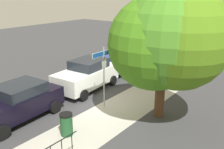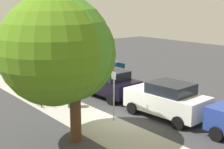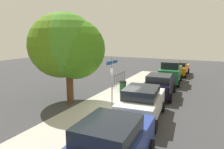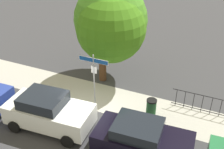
{
  "view_description": "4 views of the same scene",
  "coord_description": "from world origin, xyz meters",
  "px_view_note": "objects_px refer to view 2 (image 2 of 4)",
  "views": [
    {
      "loc": [
        9.35,
        8.17,
        5.84
      ],
      "look_at": [
        0.28,
        1.11,
        1.98
      ],
      "focal_mm": 40.59,
      "sensor_mm": 36.0,
      "label": 1
    },
    {
      "loc": [
        -11.59,
        9.8,
        5.67
      ],
      "look_at": [
        0.53,
        0.13,
        2.23
      ],
      "focal_mm": 50.98,
      "sensor_mm": 36.0,
      "label": 2
    },
    {
      "loc": [
        -11.54,
        -5.13,
        4.52
      ],
      "look_at": [
        1.2,
        0.96,
        1.85
      ],
      "focal_mm": 32.44,
      "sensor_mm": 36.0,
      "label": 3
    },
    {
      "loc": [
        5.97,
        -10.47,
        9.27
      ],
      "look_at": [
        0.96,
        0.67,
        2.12
      ],
      "focal_mm": 43.8,
      "sensor_mm": 36.0,
      "label": 4
    }
  ],
  "objects_px": {
    "car_black": "(108,83)",
    "trash_bin": "(72,99)",
    "street_sign": "(114,76)",
    "car_orange": "(40,62)",
    "shade_tree": "(59,50)",
    "car_white": "(167,100)",
    "car_green": "(68,68)"
  },
  "relations": [
    {
      "from": "street_sign",
      "to": "car_orange",
      "type": "relative_size",
      "value": 0.75
    },
    {
      "from": "street_sign",
      "to": "car_green",
      "type": "relative_size",
      "value": 0.73
    },
    {
      "from": "shade_tree",
      "to": "car_black",
      "type": "height_order",
      "value": "shade_tree"
    },
    {
      "from": "car_black",
      "to": "trash_bin",
      "type": "distance_m",
      "value": 2.9
    },
    {
      "from": "street_sign",
      "to": "trash_bin",
      "type": "bearing_deg",
      "value": 9.19
    },
    {
      "from": "car_white",
      "to": "car_green",
      "type": "relative_size",
      "value": 1.01
    },
    {
      "from": "street_sign",
      "to": "shade_tree",
      "type": "distance_m",
      "value": 3.61
    },
    {
      "from": "street_sign",
      "to": "car_green",
      "type": "xyz_separation_m",
      "value": [
        8.31,
        -2.34,
        -1.2
      ]
    },
    {
      "from": "shade_tree",
      "to": "trash_bin",
      "type": "xyz_separation_m",
      "value": [
        3.56,
        -2.71,
        -3.37
      ]
    },
    {
      "from": "trash_bin",
      "to": "car_black",
      "type": "bearing_deg",
      "value": -81.47
    },
    {
      "from": "shade_tree",
      "to": "car_white",
      "type": "bearing_deg",
      "value": -98.22
    },
    {
      "from": "street_sign",
      "to": "car_orange",
      "type": "xyz_separation_m",
      "value": [
        13.11,
        -2.5,
        -1.44
      ]
    },
    {
      "from": "car_white",
      "to": "car_green",
      "type": "xyz_separation_m",
      "value": [
        9.6,
        0.09,
        0.14
      ]
    },
    {
      "from": "shade_tree",
      "to": "trash_bin",
      "type": "bearing_deg",
      "value": -37.27
    },
    {
      "from": "street_sign",
      "to": "shade_tree",
      "type": "height_order",
      "value": "shade_tree"
    },
    {
      "from": "shade_tree",
      "to": "car_white",
      "type": "relative_size",
      "value": 1.39
    },
    {
      "from": "car_black",
      "to": "car_green",
      "type": "relative_size",
      "value": 0.99
    },
    {
      "from": "car_green",
      "to": "street_sign",
      "type": "bearing_deg",
      "value": 161.24
    },
    {
      "from": "shade_tree",
      "to": "car_black",
      "type": "bearing_deg",
      "value": -54.35
    },
    {
      "from": "street_sign",
      "to": "car_black",
      "type": "xyz_separation_m",
      "value": [
        3.51,
        -2.35,
        -1.4
      ]
    },
    {
      "from": "car_green",
      "to": "car_orange",
      "type": "distance_m",
      "value": 4.81
    },
    {
      "from": "car_black",
      "to": "trash_bin",
      "type": "relative_size",
      "value": 4.43
    },
    {
      "from": "shade_tree",
      "to": "street_sign",
      "type": "bearing_deg",
      "value": -81.58
    },
    {
      "from": "car_white",
      "to": "car_black",
      "type": "distance_m",
      "value": 4.8
    },
    {
      "from": "car_white",
      "to": "car_black",
      "type": "bearing_deg",
      "value": -3.19
    },
    {
      "from": "car_orange",
      "to": "trash_bin",
      "type": "bearing_deg",
      "value": 163.67
    },
    {
      "from": "shade_tree",
      "to": "car_orange",
      "type": "relative_size",
      "value": 1.44
    },
    {
      "from": "car_orange",
      "to": "car_white",
      "type": "bearing_deg",
      "value": -179.95
    },
    {
      "from": "shade_tree",
      "to": "car_black",
      "type": "relative_size",
      "value": 1.41
    },
    {
      "from": "street_sign",
      "to": "car_orange",
      "type": "distance_m",
      "value": 13.42
    },
    {
      "from": "street_sign",
      "to": "car_white",
      "type": "relative_size",
      "value": 0.72
    },
    {
      "from": "street_sign",
      "to": "car_orange",
      "type": "height_order",
      "value": "street_sign"
    }
  ]
}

